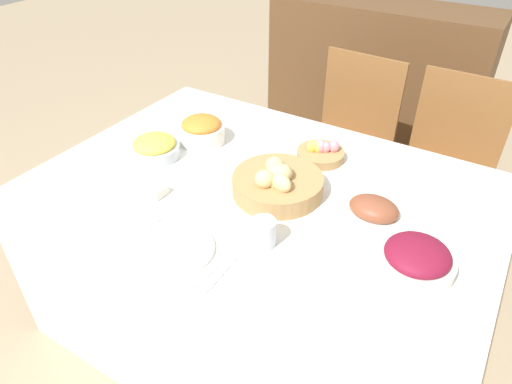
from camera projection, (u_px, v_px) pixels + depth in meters
ground_plane at (261, 319)px, 2.04m from camera, size 12.00×12.00×0.00m
dining_table at (262, 261)px, 1.82m from camera, size 1.59×1.12×0.72m
chair_far_right at (445, 165)px, 2.18m from camera, size 0.44×0.44×0.89m
chair_far_center at (347, 138)px, 2.39m from camera, size 0.45×0.45×0.89m
sideboard at (374, 81)px, 3.00m from camera, size 1.36×0.44×0.98m
bread_basket at (278, 182)px, 1.56m from camera, size 0.31×0.31×0.12m
egg_basket at (320, 152)px, 1.75m from camera, size 0.18×0.18×0.08m
ham_platter at (374, 210)px, 1.47m from camera, size 0.25×0.18×0.07m
pineapple_bowl at (155, 147)px, 1.76m from camera, size 0.19×0.19×0.09m
beet_salad_bowl at (416, 259)px, 1.26m from camera, size 0.21×0.21×0.09m
carrot_bowl at (202, 130)px, 1.85m from camera, size 0.19×0.19×0.11m
dinner_plate at (176, 249)px, 1.35m from camera, size 0.23×0.23×0.01m
fork at (141, 234)px, 1.41m from camera, size 0.02×0.18×0.00m
knife at (214, 268)px, 1.29m from camera, size 0.02×0.18×0.00m
spoon at (223, 272)px, 1.28m from camera, size 0.02×0.18×0.00m
drinking_cup at (263, 233)px, 1.35m from camera, size 0.08×0.08×0.09m
butter_dish at (151, 189)px, 1.57m from camera, size 0.11×0.07×0.03m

